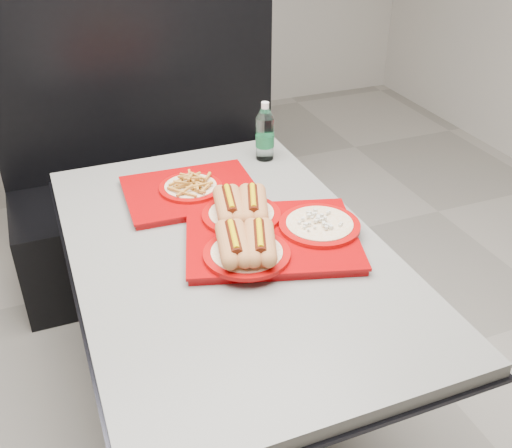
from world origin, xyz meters
name	(u,v)px	position (x,y,z in m)	size (l,w,h in m)	color
ground	(233,417)	(0.00, 0.00, 0.00)	(6.00, 6.00, 0.00)	gray
diner_table	(229,290)	(0.00, 0.00, 0.58)	(0.92, 1.42, 0.75)	black
booth_bench	(153,188)	(0.00, 1.09, 0.40)	(1.30, 0.57, 1.35)	black
tray_near	(264,231)	(0.11, -0.02, 0.79)	(0.60, 0.53, 0.11)	#970406
tray_far	(191,189)	(-0.01, 0.35, 0.78)	(0.46, 0.37, 0.09)	#970406
water_bottle	(265,135)	(0.34, 0.53, 0.85)	(0.07, 0.07, 0.23)	silver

